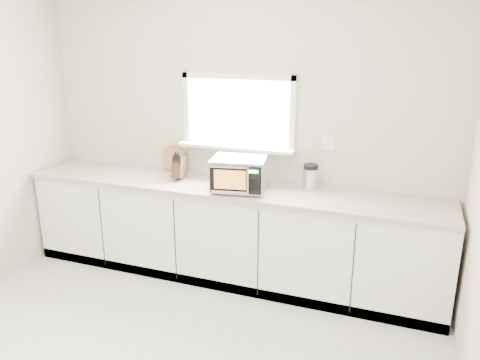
% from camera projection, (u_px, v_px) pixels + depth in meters
% --- Properties ---
extents(back_wall, '(4.00, 0.17, 2.70)m').
position_uv_depth(back_wall, '(239.00, 132.00, 4.40)').
color(back_wall, beige).
rests_on(back_wall, ground).
extents(cabinets, '(3.92, 0.60, 0.88)m').
position_uv_depth(cabinets, '(228.00, 234.00, 4.41)').
color(cabinets, white).
rests_on(cabinets, ground).
extents(countertop, '(3.92, 0.64, 0.04)m').
position_uv_depth(countertop, '(227.00, 188.00, 4.27)').
color(countertop, '#B5A695').
rests_on(countertop, cabinets).
extents(microwave, '(0.51, 0.43, 0.30)m').
position_uv_depth(microwave, '(239.00, 174.00, 4.08)').
color(microwave, black).
rests_on(microwave, countertop).
extents(knife_block, '(0.11, 0.20, 0.28)m').
position_uv_depth(knife_block, '(179.00, 167.00, 4.41)').
color(knife_block, '#472D19').
rests_on(knife_block, countertop).
extents(cutting_board, '(0.27, 0.07, 0.27)m').
position_uv_depth(cutting_board, '(174.00, 158.00, 4.67)').
color(cutting_board, '#AB6842').
rests_on(cutting_board, countertop).
extents(coffee_grinder, '(0.14, 0.14, 0.23)m').
position_uv_depth(coffee_grinder, '(310.00, 177.00, 4.14)').
color(coffee_grinder, silver).
rests_on(coffee_grinder, countertop).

